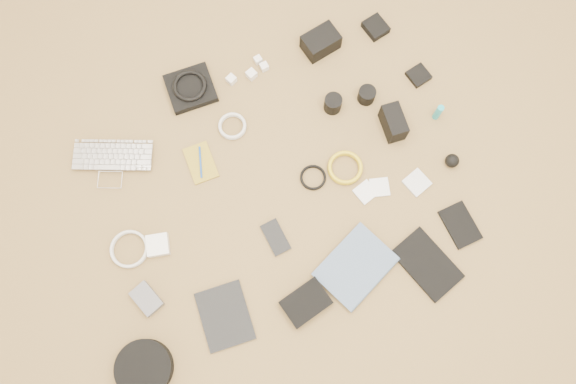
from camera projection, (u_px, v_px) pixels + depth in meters
name	position (u px, v px, depth m)	size (l,w,h in m)	color
laptop	(112.00, 167.00, 2.04)	(0.29, 0.20, 0.02)	#B4B4B9
headphone_pouch	(191.00, 88.00, 2.12)	(0.17, 0.16, 0.03)	black
headphones	(190.00, 86.00, 2.09)	(0.13, 0.13, 0.02)	black
charger_a	(231.00, 80.00, 2.13)	(0.03, 0.03, 0.03)	white
charger_b	(258.00, 60.00, 2.15)	(0.03, 0.03, 0.03)	white
charger_c	(264.00, 67.00, 2.14)	(0.03, 0.03, 0.03)	white
charger_d	(251.00, 74.00, 2.13)	(0.03, 0.03, 0.03)	white
dslr_camera	(321.00, 42.00, 2.14)	(0.13, 0.09, 0.08)	black
lens_pouch	(376.00, 27.00, 2.18)	(0.08, 0.09, 0.03)	black
notebook_olive	(201.00, 163.00, 2.05)	(0.09, 0.15, 0.01)	olive
pen_blue	(200.00, 162.00, 2.04)	(0.01, 0.01, 0.12)	#123E9A
cable_white_a	(233.00, 127.00, 2.09)	(0.10, 0.10, 0.01)	silver
lens_a	(333.00, 104.00, 2.08)	(0.07, 0.07, 0.07)	black
lens_b	(367.00, 95.00, 2.09)	(0.06, 0.06, 0.06)	black
card_reader	(419.00, 75.00, 2.14)	(0.07, 0.07, 0.02)	black
power_brick	(158.00, 245.00, 1.96)	(0.08, 0.08, 0.03)	white
cable_white_b	(130.00, 249.00, 1.97)	(0.14, 0.14, 0.01)	silver
cable_black	(313.00, 178.00, 2.04)	(0.09, 0.09, 0.01)	black
cable_yellow	(345.00, 168.00, 2.04)	(0.13, 0.13, 0.01)	gold
flash	(393.00, 123.00, 2.05)	(0.07, 0.12, 0.09)	black
lens_cleaner	(438.00, 112.00, 2.06)	(0.02, 0.02, 0.08)	teal
battery_charger	(147.00, 299.00, 1.92)	(0.07, 0.11, 0.03)	#57575C
tablet	(225.00, 316.00, 1.91)	(0.16, 0.21, 0.01)	black
phone	(276.00, 237.00, 1.98)	(0.06, 0.12, 0.01)	black
filter_case_left	(365.00, 192.00, 2.02)	(0.07, 0.07, 0.01)	silver
filter_case_mid	(379.00, 187.00, 2.03)	(0.07, 0.07, 0.01)	silver
filter_case_right	(417.00, 183.00, 2.03)	(0.08, 0.08, 0.01)	silver
air_blower	(452.00, 161.00, 2.03)	(0.05, 0.05, 0.05)	black
headphone_case	(144.00, 368.00, 1.85)	(0.19, 0.19, 0.05)	black
drive_case	(306.00, 303.00, 1.91)	(0.15, 0.11, 0.04)	black
paperback	(376.00, 286.00, 1.93)	(0.19, 0.25, 0.03)	#485C7A
notebook_black_a	(427.00, 264.00, 1.95)	(0.14, 0.23, 0.02)	black
notebook_black_b	(460.00, 225.00, 1.99)	(0.10, 0.15, 0.01)	black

